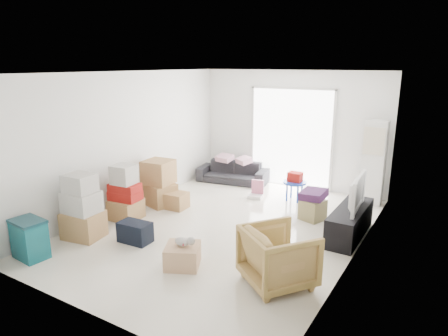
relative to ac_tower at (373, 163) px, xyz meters
name	(u,v)px	position (x,y,z in m)	size (l,w,h in m)	color
room_shell	(225,154)	(-1.95, -2.65, 0.48)	(4.98, 6.48, 3.18)	white
sliding_door	(291,134)	(-1.95, 0.33, 0.37)	(2.10, 0.04, 2.33)	white
ac_tower	(373,163)	(0.00, 0.00, 0.00)	(0.45, 0.30, 1.75)	silver
tv_console	(350,222)	(0.05, -1.87, -0.63)	(0.45, 1.49, 0.50)	black
television	(351,205)	(0.05, -1.87, -0.31)	(0.99, 0.57, 0.13)	black
sofa	(233,169)	(-3.23, -0.15, -0.54)	(1.71, 0.50, 0.67)	#26262B
pillow_left	(225,152)	(-3.45, -0.17, -0.15)	(0.38, 0.30, 0.12)	#BF8B9C
pillow_right	(244,155)	(-2.92, -0.14, -0.15)	(0.31, 0.25, 0.11)	#BF8B9C
armchair	(278,254)	(-0.37, -3.90, -0.45)	(0.84, 0.78, 0.86)	tan
storage_bins	(30,239)	(-3.85, -5.15, -0.57)	(0.56, 0.42, 0.61)	#0E555F
box_stack_a	(82,210)	(-3.75, -4.24, -0.38)	(0.68, 0.60, 1.10)	tan
box_stack_b	(125,196)	(-3.75, -3.26, -0.42)	(0.59, 0.55, 1.04)	tan
box_stack_c	(159,183)	(-3.72, -2.33, -0.42)	(0.75, 0.67, 0.94)	tan
loose_box	(177,201)	(-3.27, -2.33, -0.71)	(0.39, 0.39, 0.33)	tan
duffel_bag	(135,232)	(-2.89, -3.93, -0.71)	(0.53, 0.32, 0.34)	black
ottoman	(313,210)	(-0.73, -1.48, -0.68)	(0.39, 0.39, 0.39)	#9C965B
blanket	(313,196)	(-0.73, -1.48, -0.42)	(0.43, 0.43, 0.14)	#3F1C47
kids_table	(295,181)	(-1.42, -0.65, -0.43)	(0.49, 0.49, 0.62)	#173AB2
toy_walker	(256,193)	(-2.20, -0.90, -0.77)	(0.34, 0.31, 0.38)	silver
wood_crate	(183,256)	(-1.74, -4.17, -0.72)	(0.48, 0.48, 0.32)	tan
plush_bunny	(184,241)	(-1.71, -4.16, -0.49)	(0.31, 0.17, 0.16)	#B2ADA8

